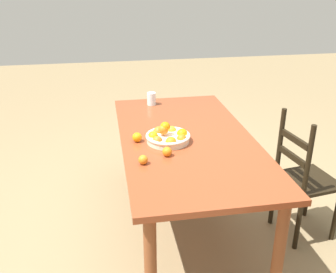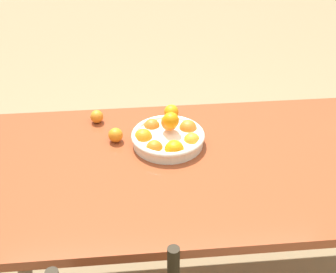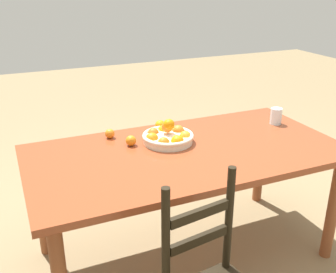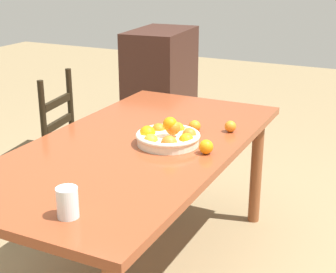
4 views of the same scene
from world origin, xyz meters
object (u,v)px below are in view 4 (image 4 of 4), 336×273
(chair_near_window, at_px, (43,155))
(orange_loose_2, at_px, (206,147))
(orange_loose_0, at_px, (230,126))
(fruit_bowl, at_px, (168,137))
(drinking_glass, at_px, (67,203))
(cabinet, at_px, (161,90))
(orange_loose_1, at_px, (195,126))
(dining_table, at_px, (136,159))

(chair_near_window, height_order, orange_loose_2, chair_near_window)
(chair_near_window, height_order, orange_loose_0, chair_near_window)
(fruit_bowl, height_order, drinking_glass, fruit_bowl)
(cabinet, xyz_separation_m, orange_loose_1, (-1.53, -0.98, 0.26))
(dining_table, height_order, cabinet, cabinet)
(fruit_bowl, distance_m, orange_loose_2, 0.22)
(dining_table, xyz_separation_m, drinking_glass, (-0.77, -0.16, 0.14))
(dining_table, relative_size, chair_near_window, 1.92)
(cabinet, xyz_separation_m, orange_loose_0, (-1.45, -1.15, 0.26))
(orange_loose_0, xyz_separation_m, orange_loose_1, (-0.09, 0.17, 0.00))
(cabinet, distance_m, orange_loose_1, 1.84)
(chair_near_window, xyz_separation_m, fruit_bowl, (-0.21, -0.98, 0.34))
(fruit_bowl, bearing_deg, cabinet, 27.96)
(dining_table, bearing_deg, orange_loose_2, -86.72)
(orange_loose_0, bearing_deg, orange_loose_1, 116.85)
(dining_table, relative_size, cabinet, 1.79)
(dining_table, bearing_deg, fruit_bowl, -69.03)
(dining_table, height_order, fruit_bowl, fruit_bowl)
(dining_table, xyz_separation_m, orange_loose_0, (0.37, -0.36, 0.12))
(chair_near_window, xyz_separation_m, orange_loose_2, (-0.25, -1.20, 0.34))
(dining_table, relative_size, orange_loose_2, 27.42)
(chair_near_window, relative_size, fruit_bowl, 3.06)
(chair_near_window, relative_size, orange_loose_1, 15.25)
(dining_table, xyz_separation_m, orange_loose_1, (0.29, -0.20, 0.12))
(orange_loose_0, distance_m, orange_loose_2, 0.35)
(fruit_bowl, height_order, orange_loose_2, fruit_bowl)
(chair_near_window, bearing_deg, cabinet, 169.60)
(cabinet, relative_size, fruit_bowl, 3.28)
(fruit_bowl, xyz_separation_m, orange_loose_2, (-0.04, -0.22, -0.00))
(fruit_bowl, bearing_deg, chair_near_window, 77.88)
(fruit_bowl, relative_size, orange_loose_0, 5.26)
(dining_table, bearing_deg, cabinet, 23.31)
(cabinet, distance_m, orange_loose_2, 2.15)
(chair_near_window, distance_m, orange_loose_1, 1.08)
(cabinet, bearing_deg, drinking_glass, -165.17)
(orange_loose_2, bearing_deg, orange_loose_0, 0.50)
(cabinet, distance_m, orange_loose_0, 1.87)
(cabinet, height_order, drinking_glass, cabinet)
(chair_near_window, bearing_deg, orange_loose_0, 86.28)
(dining_table, xyz_separation_m, cabinet, (1.82, 0.78, -0.15))
(chair_near_window, bearing_deg, orange_loose_1, 82.33)
(chair_near_window, bearing_deg, dining_table, 63.46)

